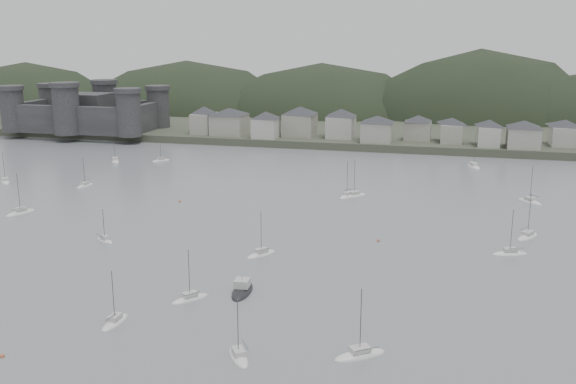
# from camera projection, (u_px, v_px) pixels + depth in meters

# --- Properties ---
(ground) EXTENTS (900.00, 900.00, 0.00)m
(ground) POSITION_uv_depth(u_px,v_px,m) (158.00, 351.00, 93.88)
(ground) COLOR slate
(ground) RESTS_ON ground
(far_shore_land) EXTENTS (900.00, 250.00, 3.00)m
(far_shore_land) POSITION_uv_depth(u_px,v_px,m) (384.00, 112.00, 371.00)
(far_shore_land) COLOR #383D2D
(far_shore_land) RESTS_ON ground
(forested_ridge) EXTENTS (851.55, 103.94, 102.57)m
(forested_ridge) POSITION_uv_depth(u_px,v_px,m) (387.00, 141.00, 348.77)
(forested_ridge) COLOR black
(forested_ridge) RESTS_ON ground
(castle) EXTENTS (66.00, 43.00, 20.00)m
(castle) POSITION_uv_depth(u_px,v_px,m) (87.00, 112.00, 289.61)
(castle) COLOR #2D2D2F
(castle) RESTS_ON far_shore_land
(waterfront_town) EXTENTS (451.48, 28.46, 12.92)m
(waterfront_town) POSITION_uv_depth(u_px,v_px,m) (484.00, 129.00, 251.97)
(waterfront_town) COLOR gray
(waterfront_town) RESTS_ON far_shore_land
(sailboat_lead) EXTENTS (6.16, 6.99, 9.73)m
(sailboat_lead) POSITION_uv_depth(u_px,v_px,m) (190.00, 299.00, 111.84)
(sailboat_lead) COLOR silver
(sailboat_lead) RESTS_ON ground
(moored_fleet) EXTENTS (240.80, 176.54, 13.17)m
(moored_fleet) POSITION_uv_depth(u_px,v_px,m) (222.00, 221.00, 158.52)
(moored_fleet) COLOR silver
(moored_fleet) RESTS_ON ground
(motor_launch_far) EXTENTS (3.99, 9.29, 4.14)m
(motor_launch_far) POSITION_uv_depth(u_px,v_px,m) (242.00, 291.00, 115.22)
(motor_launch_far) COLOR black
(motor_launch_far) RESTS_ON ground
(mooring_buoys) EXTENTS (159.17, 88.37, 0.70)m
(mooring_buoys) POSITION_uv_depth(u_px,v_px,m) (221.00, 250.00, 136.98)
(mooring_buoys) COLOR #BF5E3F
(mooring_buoys) RESTS_ON ground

